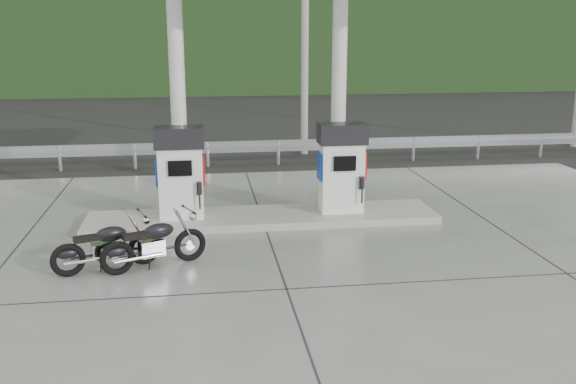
{
  "coord_description": "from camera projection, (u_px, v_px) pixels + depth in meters",
  "views": [
    {
      "loc": [
        -1.22,
        -9.83,
        3.82
      ],
      "look_at": [
        0.3,
        1.0,
        1.0
      ],
      "focal_mm": 40.0,
      "sensor_mm": 36.0,
      "label": 1
    }
  ],
  "objects": [
    {
      "name": "ground",
      "position": [
        278.0,
        266.0,
        10.54
      ],
      "size": [
        160.0,
        160.0,
        0.0
      ],
      "primitive_type": "plane",
      "color": "black",
      "rests_on": "ground"
    },
    {
      "name": "forecourt_apron",
      "position": [
        278.0,
        266.0,
        10.54
      ],
      "size": [
        18.0,
        14.0,
        0.02
      ],
      "primitive_type": "cube",
      "color": "slate",
      "rests_on": "ground"
    },
    {
      "name": "pump_island",
      "position": [
        263.0,
        218.0,
        12.91
      ],
      "size": [
        7.0,
        1.4,
        0.15
      ],
      "primitive_type": "cube",
      "color": "#9C9991",
      "rests_on": "forecourt_apron"
    },
    {
      "name": "gas_pump_left",
      "position": [
        181.0,
        173.0,
        12.45
      ],
      "size": [
        0.95,
        0.55,
        1.8
      ],
      "primitive_type": null,
      "color": "white",
      "rests_on": "pump_island"
    },
    {
      "name": "gas_pump_right",
      "position": [
        342.0,
        168.0,
        12.89
      ],
      "size": [
        0.95,
        0.55,
        1.8
      ],
      "primitive_type": null,
      "color": "white",
      "rests_on": "pump_island"
    },
    {
      "name": "canopy_column_left",
      "position": [
        178.0,
        88.0,
        12.44
      ],
      "size": [
        0.3,
        0.3,
        5.0
      ],
      "primitive_type": "cylinder",
      "color": "white",
      "rests_on": "pump_island"
    },
    {
      "name": "canopy_column_right",
      "position": [
        339.0,
        86.0,
        12.87
      ],
      "size": [
        0.3,
        0.3,
        5.0
      ],
      "primitive_type": "cylinder",
      "color": "white",
      "rests_on": "pump_island"
    },
    {
      "name": "guardrail",
      "position": [
        243.0,
        141.0,
        18.03
      ],
      "size": [
        26.0,
        0.16,
        1.42
      ],
      "primitive_type": null,
      "color": "#9D9FA5",
      "rests_on": "ground"
    },
    {
      "name": "road",
      "position": [
        236.0,
        144.0,
        21.57
      ],
      "size": [
        60.0,
        7.0,
        0.01
      ],
      "primitive_type": "cube",
      "color": "black",
      "rests_on": "ground"
    },
    {
      "name": "utility_pole_b",
      "position": [
        305.0,
        21.0,
        18.92
      ],
      "size": [
        0.22,
        0.22,
        8.0
      ],
      "primitive_type": "cylinder",
      "color": "#979792",
      "rests_on": "ground"
    },
    {
      "name": "tree_band",
      "position": [
        216.0,
        41.0,
        38.56
      ],
      "size": [
        80.0,
        6.0,
        6.0
      ],
      "primitive_type": "cube",
      "color": "black",
      "rests_on": "ground"
    },
    {
      "name": "forested_hills",
      "position": [
        208.0,
        64.0,
        68.08
      ],
      "size": [
        100.0,
        40.0,
        140.0
      ],
      "primitive_type": null,
      "color": "black",
      "rests_on": "ground"
    },
    {
      "name": "motorcycle_left",
      "position": [
        106.0,
        247.0,
        10.25
      ],
      "size": [
        1.71,
        1.02,
        0.77
      ],
      "primitive_type": null,
      "rotation": [
        0.0,
        0.0,
        0.34
      ],
      "color": "black",
      "rests_on": "forecourt_apron"
    },
    {
      "name": "motorcycle_right",
      "position": [
        154.0,
        244.0,
        10.36
      ],
      "size": [
        1.74,
        1.14,
        0.79
      ],
      "primitive_type": null,
      "rotation": [
        0.0,
        0.0,
        0.4
      ],
      "color": "black",
      "rests_on": "forecourt_apron"
    }
  ]
}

